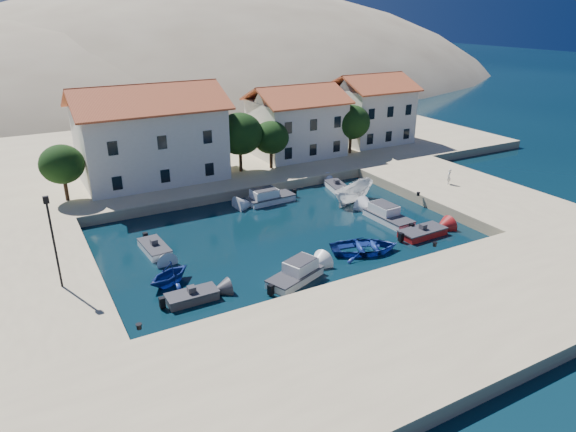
% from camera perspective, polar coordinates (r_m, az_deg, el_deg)
% --- Properties ---
extents(ground, '(400.00, 400.00, 0.00)m').
position_cam_1_polar(ground, '(35.66, 7.34, -7.98)').
color(ground, black).
rests_on(ground, ground).
extents(quay_south, '(52.00, 12.00, 1.00)m').
position_cam_1_polar(quay_south, '(31.55, 13.89, -11.84)').
color(quay_south, tan).
rests_on(quay_south, ground).
extents(quay_east, '(11.00, 20.00, 1.00)m').
position_cam_1_polar(quay_east, '(55.08, 18.67, 2.67)').
color(quay_east, tan).
rests_on(quay_east, ground).
extents(quay_west, '(8.00, 20.00, 1.00)m').
position_cam_1_polar(quay_west, '(38.66, -26.21, -6.91)').
color(quay_west, tan).
rests_on(quay_west, ground).
extents(quay_north, '(80.00, 36.00, 1.00)m').
position_cam_1_polar(quay_north, '(68.15, -10.32, 7.12)').
color(quay_north, tan).
rests_on(quay_north, ground).
extents(hills, '(254.00, 176.00, 99.00)m').
position_cam_1_polar(hills, '(158.77, -13.65, 6.52)').
color(hills, gray).
rests_on(hills, ground).
extents(building_left, '(14.70, 9.45, 9.70)m').
position_cam_1_polar(building_left, '(55.38, -15.14, 9.05)').
color(building_left, silver).
rests_on(building_left, quay_north).
extents(building_mid, '(10.50, 8.40, 8.30)m').
position_cam_1_polar(building_mid, '(63.03, 0.91, 10.67)').
color(building_mid, silver).
rests_on(building_mid, quay_north).
extents(building_right, '(9.45, 8.40, 8.80)m').
position_cam_1_polar(building_right, '(70.40, 9.19, 11.82)').
color(building_right, silver).
rests_on(building_right, quay_north).
extents(trees, '(37.30, 5.30, 6.45)m').
position_cam_1_polar(trees, '(56.67, -3.94, 8.90)').
color(trees, '#382314').
rests_on(trees, quay_north).
extents(lamppost, '(0.35, 0.25, 6.22)m').
position_cam_1_polar(lamppost, '(35.11, -24.72, -1.80)').
color(lamppost, black).
rests_on(lamppost, quay_west).
extents(bollards, '(29.36, 9.56, 0.30)m').
position_cam_1_polar(bollards, '(39.37, 7.44, -3.05)').
color(bollards, black).
rests_on(bollards, ground).
extents(motorboat_grey_sw, '(3.38, 1.50, 1.25)m').
position_cam_1_polar(motorboat_grey_sw, '(34.45, -10.60, -8.80)').
color(motorboat_grey_sw, '#38373D').
rests_on(motorboat_grey_sw, ground).
extents(cabin_cruiser_south, '(4.73, 3.31, 1.60)m').
position_cam_1_polar(cabin_cruiser_south, '(36.03, 0.79, -6.57)').
color(cabin_cruiser_south, white).
rests_on(cabin_cruiser_south, ground).
extents(rowboat_south, '(6.35, 5.44, 1.11)m').
position_cam_1_polar(rowboat_south, '(40.83, 8.48, -3.94)').
color(rowboat_south, navy).
rests_on(rowboat_south, ground).
extents(motorboat_red_se, '(4.19, 2.00, 1.25)m').
position_cam_1_polar(motorboat_red_se, '(44.45, 14.70, -1.79)').
color(motorboat_red_se, maroon).
rests_on(motorboat_red_se, ground).
extents(cabin_cruiser_east, '(2.20, 4.99, 1.60)m').
position_cam_1_polar(cabin_cruiser_east, '(46.73, 11.11, -0.03)').
color(cabin_cruiser_east, white).
rests_on(cabin_cruiser_east, ground).
extents(boat_east, '(5.75, 3.63, 2.08)m').
position_cam_1_polar(boat_east, '(50.99, 7.26, 1.56)').
color(boat_east, white).
rests_on(boat_east, ground).
extents(motorboat_white_ne, '(2.31, 3.74, 1.25)m').
position_cam_1_polar(motorboat_white_ne, '(54.35, 5.40, 3.29)').
color(motorboat_white_ne, white).
rests_on(motorboat_white_ne, ground).
extents(rowboat_west, '(4.28, 4.07, 1.76)m').
position_cam_1_polar(rowboat_west, '(36.88, -12.99, -7.32)').
color(rowboat_west, navy).
rests_on(rowboat_west, ground).
extents(motorboat_white_west, '(1.87, 3.82, 1.25)m').
position_cam_1_polar(motorboat_white_west, '(41.60, -14.60, -3.48)').
color(motorboat_white_west, white).
rests_on(motorboat_white_west, ground).
extents(cabin_cruiser_north, '(4.90, 2.27, 1.60)m').
position_cam_1_polar(cabin_cruiser_north, '(50.50, -1.99, 2.10)').
color(cabin_cruiser_north, white).
rests_on(cabin_cruiser_north, ground).
extents(pedestrian, '(0.69, 0.62, 1.59)m').
position_cam_1_polar(pedestrian, '(54.91, 17.43, 4.19)').
color(pedestrian, white).
rests_on(pedestrian, quay_east).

